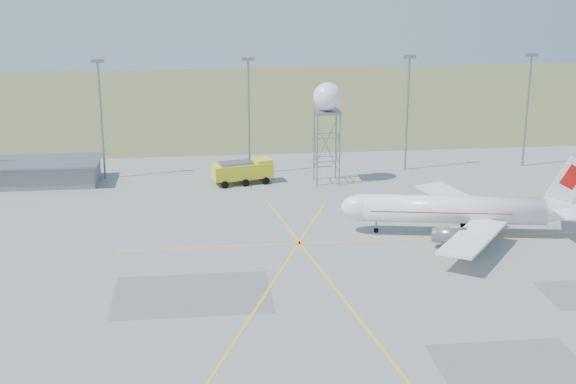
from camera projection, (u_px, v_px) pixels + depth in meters
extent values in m
plane|color=gray|center=(395.00, 347.00, 79.48)|extent=(400.00, 400.00, 0.00)
cube|color=#555F34|center=(269.00, 99.00, 212.69)|extent=(400.00, 120.00, 0.03)
cube|color=gray|center=(43.00, 173.00, 135.00)|extent=(18.00, 9.00, 3.60)
cube|color=gray|center=(42.00, 162.00, 134.44)|extent=(19.00, 10.00, 0.30)
cylinder|color=gray|center=(102.00, 121.00, 135.63)|extent=(0.36, 0.36, 20.00)
cube|color=gray|center=(97.00, 61.00, 132.69)|extent=(2.20, 0.50, 0.60)
cylinder|color=gray|center=(249.00, 118.00, 138.32)|extent=(0.36, 0.36, 20.00)
cube|color=gray|center=(248.00, 59.00, 135.39)|extent=(2.20, 0.50, 0.60)
cylinder|color=gray|center=(407.00, 115.00, 141.34)|extent=(0.36, 0.36, 20.00)
cube|color=gray|center=(410.00, 56.00, 138.41)|extent=(2.20, 0.50, 0.60)
cylinder|color=gray|center=(527.00, 112.00, 143.72)|extent=(0.36, 0.36, 20.00)
cube|color=gray|center=(532.00, 55.00, 140.78)|extent=(2.20, 0.50, 0.60)
cylinder|color=white|center=(453.00, 209.00, 110.05)|extent=(25.04, 8.26, 3.81)
ellipsoid|color=white|center=(363.00, 207.00, 110.88)|extent=(6.69, 4.86, 3.81)
cube|color=black|center=(355.00, 203.00, 110.79)|extent=(1.80, 2.32, 0.93)
cone|color=white|center=(567.00, 210.00, 108.94)|extent=(6.31, 4.79, 3.81)
cube|color=white|center=(570.00, 182.00, 107.78)|extent=(6.05, 1.39, 7.17)
cube|color=red|center=(572.00, 177.00, 107.58)|extent=(3.28, 0.92, 3.67)
cube|color=white|center=(558.00, 200.00, 111.74)|extent=(3.95, 5.71, 0.17)
cube|color=white|center=(569.00, 213.00, 105.92)|extent=(3.95, 5.71, 0.17)
cube|color=white|center=(455.00, 198.00, 118.41)|extent=(8.48, 15.91, 0.34)
cube|color=white|center=(473.00, 237.00, 102.03)|extent=(12.74, 14.97, 0.34)
cylinder|color=slate|center=(441.00, 209.00, 115.91)|extent=(4.33, 2.88, 2.19)
cylinder|color=slate|center=(451.00, 235.00, 105.35)|extent=(4.33, 2.88, 2.19)
cube|color=red|center=(439.00, 208.00, 110.15)|extent=(19.43, 7.26, 0.11)
cylinder|color=black|center=(376.00, 230.00, 111.67)|extent=(0.78, 0.78, 0.86)
cube|color=black|center=(466.00, 232.00, 110.84)|extent=(1.98, 5.79, 0.86)
cylinder|color=gray|center=(466.00, 229.00, 110.71)|extent=(0.27, 0.27, 1.71)
cylinder|color=gray|center=(317.00, 150.00, 132.47)|extent=(0.23, 0.23, 12.21)
cylinder|color=gray|center=(340.00, 149.00, 132.87)|extent=(0.23, 0.23, 12.21)
cylinder|color=gray|center=(336.00, 144.00, 136.45)|extent=(0.23, 0.23, 12.21)
cylinder|color=gray|center=(314.00, 145.00, 136.04)|extent=(0.23, 0.23, 12.21)
cube|color=gray|center=(327.00, 111.00, 132.70)|extent=(4.36, 4.36, 0.23)
sphere|color=white|center=(327.00, 97.00, 132.00)|extent=(4.70, 4.70, 4.70)
cube|color=yellow|center=(242.00, 171.00, 134.68)|extent=(10.54, 5.50, 2.46)
cube|color=yellow|center=(263.00, 163.00, 135.52)|extent=(3.31, 3.64, 1.56)
cube|color=black|center=(267.00, 162.00, 135.73)|extent=(0.75, 2.86, 1.12)
cube|color=gray|center=(236.00, 163.00, 133.91)|extent=(6.04, 3.85, 0.45)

